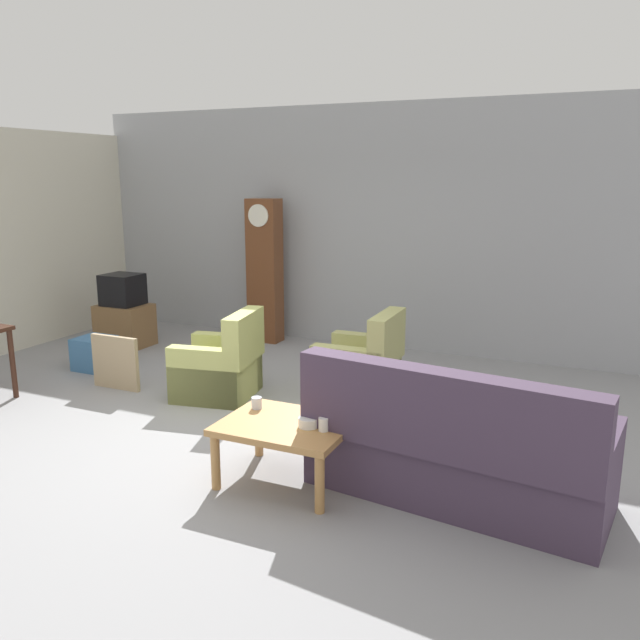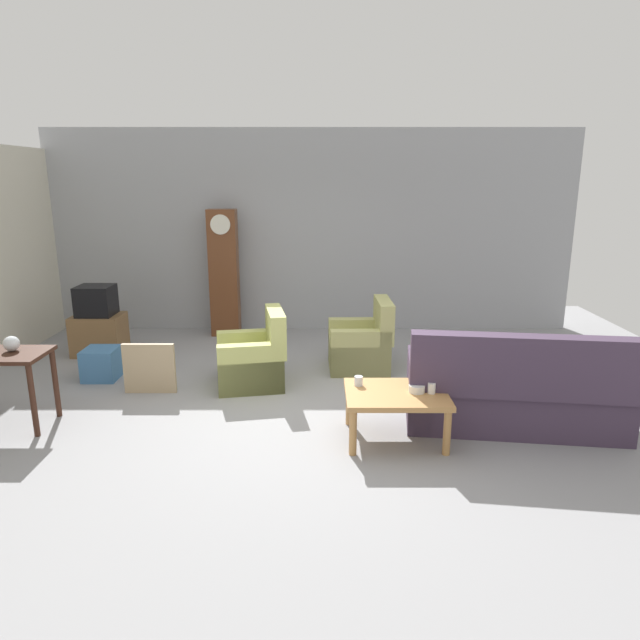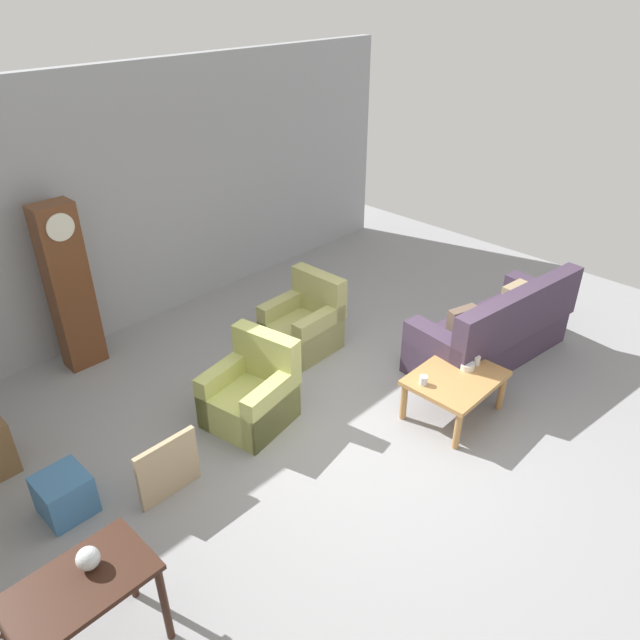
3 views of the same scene
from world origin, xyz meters
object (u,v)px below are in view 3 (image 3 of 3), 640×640
object	(u,v)px
framed_picture_leaning	(168,468)
bowl_white_stacked	(467,366)
coffee_table_wood	(455,382)
console_table_dark	(52,615)
cup_white_porcelain	(477,361)
cup_blue_rimmed	(423,380)
grandfather_clock	(69,288)
storage_box_blue	(65,495)
glass_dome_cloche	(88,558)
armchair_olive_far	(304,325)
armchair_olive_near	(252,395)
couch_floral	(493,333)

from	to	relation	value
framed_picture_leaning	bowl_white_stacked	size ratio (longest dim) A/B	3.97
coffee_table_wood	console_table_dark	distance (m)	4.10
framed_picture_leaning	cup_white_porcelain	bearing A→B (deg)	-22.02
cup_white_porcelain	cup_blue_rimmed	bearing A→B (deg)	163.21
grandfather_clock	bowl_white_stacked	xyz separation A→B (m)	(2.42, -3.71, -0.48)
framed_picture_leaning	storage_box_blue	xyz separation A→B (m)	(-0.74, 0.47, -0.10)
grandfather_clock	cup_blue_rimmed	bearing A→B (deg)	-61.99
grandfather_clock	framed_picture_leaning	size ratio (longest dim) A/B	3.30
console_table_dark	glass_dome_cloche	bearing A→B (deg)	10.92
coffee_table_wood	console_table_dark	size ratio (longest dim) A/B	0.74
armchair_olive_far	grandfather_clock	xyz separation A→B (m)	(-2.06, 1.65, 0.69)
console_table_dark	framed_picture_leaning	xyz separation A→B (m)	(1.38, 0.90, -0.36)
framed_picture_leaning	cup_blue_rimmed	distance (m)	2.58
cup_white_porcelain	coffee_table_wood	bearing A→B (deg)	173.48
armchair_olive_near	storage_box_blue	bearing A→B (deg)	173.79
framed_picture_leaning	glass_dome_cloche	bearing A→B (deg)	-141.92
couch_floral	coffee_table_wood	world-z (taller)	couch_floral
armchair_olive_near	console_table_dark	size ratio (longest dim) A/B	0.71
armchair_olive_near	coffee_table_wood	bearing A→B (deg)	-43.65
cup_blue_rimmed	armchair_olive_far	bearing A→B (deg)	84.56
glass_dome_cloche	console_table_dark	bearing A→B (deg)	-169.08
armchair_olive_far	glass_dome_cloche	size ratio (longest dim) A/B	5.97
coffee_table_wood	bowl_white_stacked	world-z (taller)	bowl_white_stacked
armchair_olive_far	cup_white_porcelain	xyz separation A→B (m)	(0.49, -2.09, 0.22)
cup_white_porcelain	bowl_white_stacked	xyz separation A→B (m)	(-0.13, 0.03, -0.02)
console_table_dark	cup_white_porcelain	size ratio (longest dim) A/B	13.01
armchair_olive_far	coffee_table_wood	world-z (taller)	armchair_olive_far
armchair_olive_near	cup_blue_rimmed	world-z (taller)	armchair_olive_near
glass_dome_cloche	armchair_olive_near	bearing A→B (deg)	26.04
couch_floral	cup_blue_rimmed	bearing A→B (deg)	-176.82
coffee_table_wood	framed_picture_leaning	world-z (taller)	framed_picture_leaning
framed_picture_leaning	cup_white_porcelain	size ratio (longest dim) A/B	6.01
armchair_olive_near	storage_box_blue	world-z (taller)	armchair_olive_near
armchair_olive_near	framed_picture_leaning	xyz separation A→B (m)	(-1.18, -0.26, -0.01)
armchair_olive_far	glass_dome_cloche	bearing A→B (deg)	-154.70
framed_picture_leaning	storage_box_blue	world-z (taller)	framed_picture_leaning
couch_floral	storage_box_blue	distance (m)	4.87
grandfather_clock	storage_box_blue	size ratio (longest dim) A/B	4.77
console_table_dark	grandfather_clock	xyz separation A→B (m)	(1.86, 3.41, 0.34)
coffee_table_wood	bowl_white_stacked	xyz separation A→B (m)	(0.19, -0.01, 0.10)
console_table_dark	framed_picture_leaning	world-z (taller)	console_table_dark
console_table_dark	armchair_olive_near	bearing A→B (deg)	24.38
coffee_table_wood	glass_dome_cloche	xyz separation A→B (m)	(-3.78, 0.35, 0.44)
armchair_olive_far	glass_dome_cloche	distance (m)	4.03
armchair_olive_near	cup_white_porcelain	distance (m)	2.38
armchair_olive_far	couch_floral	bearing A→B (deg)	-52.50
storage_box_blue	bowl_white_stacked	world-z (taller)	bowl_white_stacked
couch_floral	armchair_olive_far	world-z (taller)	couch_floral
console_table_dark	cup_blue_rimmed	size ratio (longest dim) A/B	13.96
grandfather_clock	armchair_olive_near	bearing A→B (deg)	-72.57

